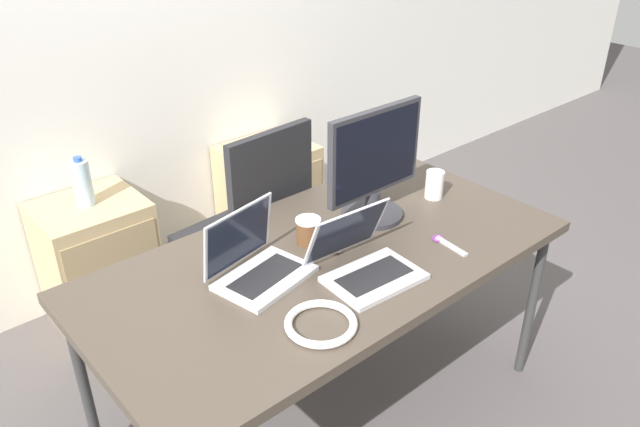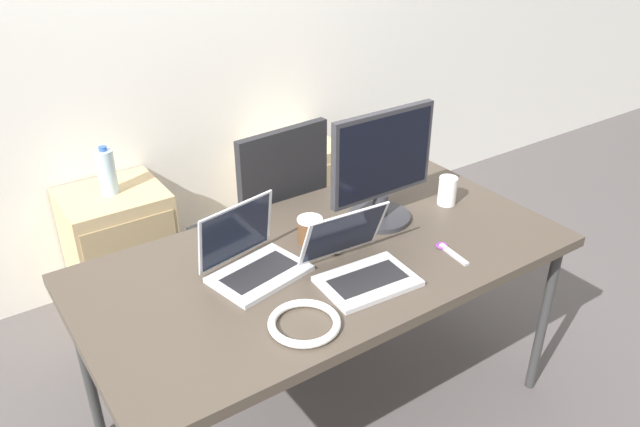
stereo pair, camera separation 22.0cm
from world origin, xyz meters
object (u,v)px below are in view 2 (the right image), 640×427
at_px(water_bottle, 107,172).
at_px(cabinet_right, 295,197).
at_px(coffee_cup_white, 447,191).
at_px(coffee_cup_brown, 311,230).
at_px(monitor, 382,169).
at_px(cabinet_left, 121,250).
at_px(laptop_left, 252,259).
at_px(mouse, 335,248).
at_px(office_chair, 263,249).
at_px(laptop_right, 359,265).
at_px(cable_coil, 304,323).

bearing_deg(water_bottle, cabinet_right, -0.12).
bearing_deg(coffee_cup_white, coffee_cup_brown, 173.97).
height_order(water_bottle, monitor, monitor).
relative_size(cabinet_left, laptop_left, 1.82).
relative_size(mouse, coffee_cup_white, 0.55).
height_order(office_chair, water_bottle, office_chair).
xyz_separation_m(office_chair, laptop_right, (-0.11, -0.87, 0.43)).
relative_size(cabinet_left, mouse, 9.77).
distance_m(water_bottle, coffee_cup_brown, 1.17).
bearing_deg(coffee_cup_brown, laptop_left, -169.37).
xyz_separation_m(office_chair, mouse, (-0.09, -0.70, 0.40)).
distance_m(laptop_left, coffee_cup_white, 0.91).
height_order(water_bottle, cable_coil, water_bottle).
bearing_deg(laptop_left, water_bottle, 97.34).
distance_m(office_chair, cabinet_left, 0.73).
bearing_deg(laptop_right, monitor, 41.12).
xyz_separation_m(laptop_right, mouse, (0.02, 0.17, -0.03)).
height_order(cabinet_left, laptop_right, laptop_right).
xyz_separation_m(laptop_left, monitor, (0.59, 0.04, 0.17)).
distance_m(cabinet_right, monitor, 1.31).
xyz_separation_m(mouse, cable_coil, (-0.32, -0.29, -0.00)).
bearing_deg(mouse, laptop_left, 168.98).
xyz_separation_m(office_chair, laptop_left, (-0.39, -0.64, 0.43)).
distance_m(laptop_right, coffee_cup_white, 0.66).
relative_size(mouse, coffee_cup_brown, 0.66).
bearing_deg(cabinet_left, cabinet_right, 0.00).
height_order(office_chair, monitor, monitor).
height_order(cabinet_left, water_bottle, water_bottle).
xyz_separation_m(cabinet_left, cabinet_right, (1.03, 0.00, 0.00)).
xyz_separation_m(office_chair, coffee_cup_white, (0.51, -0.66, 0.44)).
bearing_deg(monitor, laptop_left, -176.20).
bearing_deg(coffee_cup_white, monitor, 170.09).
height_order(cabinet_right, monitor, monitor).
distance_m(coffee_cup_white, cable_coil, 0.98).
bearing_deg(laptop_right, cabinet_right, 66.52).
bearing_deg(mouse, laptop_right, -96.91).
bearing_deg(laptop_left, monitor, 3.80).
height_order(laptop_right, coffee_cup_white, laptop_right).
bearing_deg(laptop_right, water_bottle, 107.58).
relative_size(cabinet_left, water_bottle, 2.72).
xyz_separation_m(monitor, cable_coil, (-0.61, -0.39, -0.21)).
bearing_deg(mouse, water_bottle, 110.75).
bearing_deg(cabinet_right, monitor, -104.55).
bearing_deg(monitor, water_bottle, 124.04).
relative_size(water_bottle, coffee_cup_white, 1.98).
xyz_separation_m(water_bottle, laptop_right, (0.43, -1.37, 0.07)).
height_order(mouse, cable_coil, mouse).
bearing_deg(coffee_cup_brown, monitor, -2.20).
xyz_separation_m(coffee_cup_white, cable_coil, (-0.92, -0.33, -0.05)).
height_order(cabinet_right, laptop_left, laptop_left).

